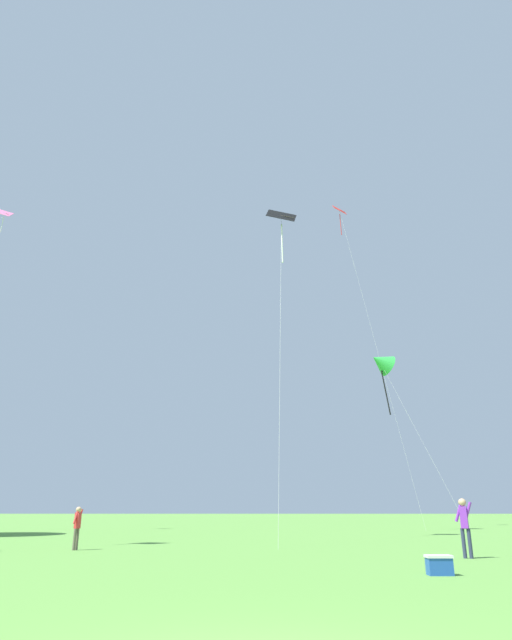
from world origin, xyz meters
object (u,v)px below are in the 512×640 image
Objects in this scene: person_in_red_shirt at (464,522)px; person_near_tree at (77,524)px; kite_red_high at (343,226)px; picnic_cooler at (439,565)px; kite_black_large at (282,228)px; kite_green_small at (381,362)px.

person_in_red_shirt is 1.15× the size of person_near_tree.
kite_red_high is 50.98× the size of picnic_cooler.
person_near_tree is at bearing 143.44° from picnic_cooler.
kite_black_large reaches higher than picnic_cooler.
kite_green_small is at bearing 56.87° from kite_black_large.
kite_black_large is 20.26m from person_near_tree.
kite_red_high is at bearing 69.70° from kite_black_large.
kite_green_small is 0.45× the size of kite_red_high.
kite_red_high is at bearing 86.79° from person_in_red_shirt.
person_in_red_shirt is at bearing -97.27° from kite_green_small.
person_in_red_shirt is at bearing -93.21° from kite_red_high.
kite_black_large reaches higher than person_near_tree.
kite_black_large is 15.98m from kite_green_small.
kite_black_large is 12.50× the size of person_near_tree.
picnic_cooler is (11.21, -8.32, -0.71)m from person_near_tree.
person_near_tree is (-16.59, -20.39, -11.63)m from kite_green_small.
picnic_cooler is at bearing -96.58° from kite_red_high.
kite_red_high is (6.88, 18.60, 10.26)m from kite_black_large.
kite_red_high is 40.69m from person_near_tree.
kite_green_small is 16.57m from kite_red_high.
person_in_red_shirt is (5.20, -11.34, -16.64)m from kite_black_large.
kite_red_high is 17.07× the size of person_in_red_shirt.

